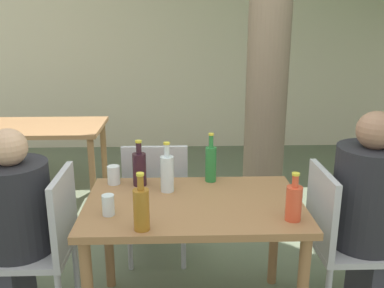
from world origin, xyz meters
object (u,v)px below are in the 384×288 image
Objects in this scene: water_bottle_2 at (167,172)px; drinking_glass_0 at (114,175)px; patio_chair_2 at (156,195)px; soda_bottle_3 at (294,202)px; person_seated_1 at (378,227)px; amber_bottle_0 at (141,208)px; dining_table_front at (194,218)px; person_seated_0 at (4,240)px; patio_chair_0 at (46,240)px; drinking_glass_1 at (108,205)px; green_bottle_4 at (211,163)px; patio_chair_1 at (338,235)px; wine_bottle_1 at (139,168)px; dining_table_back at (32,135)px.

water_bottle_2 reaches higher than drinking_glass_0.
patio_chair_2 is 3.64× the size of soda_bottle_3.
person_seated_1 reaches higher than amber_bottle_0.
dining_table_front is 1.08m from person_seated_0.
drinking_glass_1 is (0.39, -0.15, 0.28)m from patio_chair_0.
patio_chair_1 is at bearing -23.78° from green_bottle_4.
soda_bottle_3 is (0.74, -0.86, 0.32)m from patio_chair_2.
drinking_glass_0 is (-0.60, -0.03, -0.06)m from green_bottle_4.
water_bottle_2 is (0.17, -0.10, 0.01)m from wine_bottle_1.
soda_bottle_3 is at bearing -31.65° from wine_bottle_1.
person_seated_0 is (-0.23, -0.00, 0.01)m from patio_chair_0.
person_seated_0 is at bearing 90.00° from person_seated_1.
green_bottle_4 is at bearing 39.38° from drinking_glass_1.
drinking_glass_1 is (0.62, -0.15, 0.27)m from person_seated_0.
green_bottle_4 reaches higher than dining_table_front.
green_bottle_4 is at bearing 66.22° from patio_chair_1.
soda_bottle_3 is 0.95m from drinking_glass_1.
water_bottle_2 is at bearing -20.91° from drinking_glass_0.
dining_table_front is at bearing 111.37° from patio_chair_2.
person_seated_1 is at bearing 22.54° from soda_bottle_3.
person_seated_1 is 4.19× the size of water_bottle_2.
amber_bottle_0 is at bearing -84.26° from wine_bottle_1.
person_seated_0 reaches higher than water_bottle_2.
patio_chair_0 is 3.18× the size of amber_bottle_0.
green_bottle_4 is 2.70× the size of drinking_glass_0.
green_bottle_4 is at bearing -43.18° from dining_table_back.
patio_chair_2 is at bearing -44.06° from dining_table_back.
dining_table_back is 1.85m from drinking_glass_0.
water_bottle_2 is at bearing 100.07° from person_seated_0.
amber_bottle_0 is at bearing -174.12° from soda_bottle_3.
amber_bottle_0 is 2.63× the size of drinking_glass_1.
dining_table_front is 4.27× the size of wine_bottle_1.
dining_table_back is 1.47× the size of patio_chair_1.
drinking_glass_1 is at bearing -107.13° from wine_bottle_1.
water_bottle_2 is at bearing 46.24° from drinking_glass_1.
amber_bottle_0 reaches higher than patio_chair_2.
patio_chair_2 is 0.73× the size of person_seated_1.
person_seated_0 is (-1.92, -0.00, 0.01)m from patio_chair_1.
water_bottle_2 is at bearing 76.76° from amber_bottle_0.
water_bottle_2 is at bearing 148.19° from soda_bottle_3.
green_bottle_4 is at bearing 104.94° from person_seated_0.
drinking_glass_0 is (0.59, 0.29, 0.27)m from person_seated_0.
patio_chair_2 is 3.07× the size of water_bottle_2.
dining_table_front is 0.96× the size of person_seated_1.
wine_bottle_1 is (0.75, 0.27, 0.33)m from person_seated_0.
patio_chair_1 is 0.78× the size of person_seated_0.
dining_table_back is at bearing 123.25° from drinking_glass_0.
soda_bottle_3 is (0.82, -0.50, -0.01)m from wine_bottle_1.
dining_table_back is 3.15m from person_seated_1.
patio_chair_0 is 1.91m from person_seated_1.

